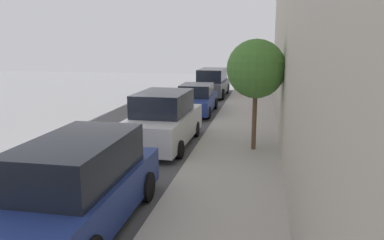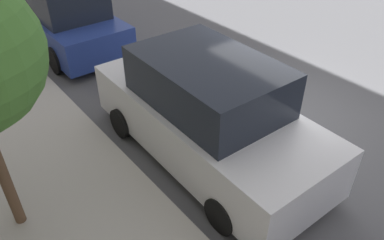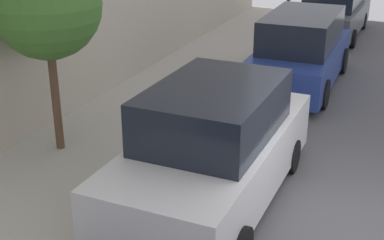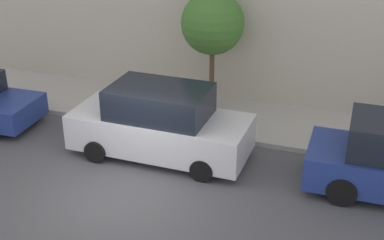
{
  "view_description": "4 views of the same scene",
  "coord_description": "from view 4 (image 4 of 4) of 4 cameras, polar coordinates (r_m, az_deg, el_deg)",
  "views": [
    {
      "loc": [
        5.8,
        -13.05,
        3.78
      ],
      "look_at": [
        3.29,
        -0.15,
        1.0
      ],
      "focal_mm": 35.0,
      "sensor_mm": 36.0,
      "label": 1
    },
    {
      "loc": [
        5.8,
        4.02,
        4.67
      ],
      "look_at": [
        2.6,
        -0.01,
        1.0
      ],
      "focal_mm": 35.0,
      "sensor_mm": 36.0,
      "label": 2
    },
    {
      "loc": [
        -0.44,
        7.06,
        4.56
      ],
      "look_at": [
        2.92,
        -0.88,
        1.0
      ],
      "focal_mm": 50.0,
      "sensor_mm": 36.0,
      "label": 3
    },
    {
      "loc": [
        -9.71,
        -5.09,
        7.12
      ],
      "look_at": [
        2.57,
        -0.86,
        1.0
      ],
      "focal_mm": 50.0,
      "sensor_mm": 36.0,
      "label": 4
    }
  ],
  "objects": [
    {
      "name": "ground_plane",
      "position": [
        13.07,
        -7.34,
        -8.0
      ],
      "size": [
        60.0,
        60.0,
        0.0
      ],
      "primitive_type": "plane",
      "color": "#515154"
    },
    {
      "name": "sidewalk",
      "position": [
        17.04,
        -0.14,
        0.82
      ],
      "size": [
        2.9,
        32.0,
        0.15
      ],
      "color": "#B2ADA3",
      "rests_on": "ground_plane"
    },
    {
      "name": "street_tree",
      "position": [
        16.45,
        2.21,
        10.26
      ],
      "size": [
        1.94,
        1.94,
        3.71
      ],
      "color": "brown",
      "rests_on": "sidewalk"
    },
    {
      "name": "parked_suv_third",
      "position": [
        14.33,
        -3.41,
        -0.39
      ],
      "size": [
        2.08,
        4.84,
        1.98
      ],
      "color": "silver",
      "rests_on": "ground_plane"
    }
  ]
}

